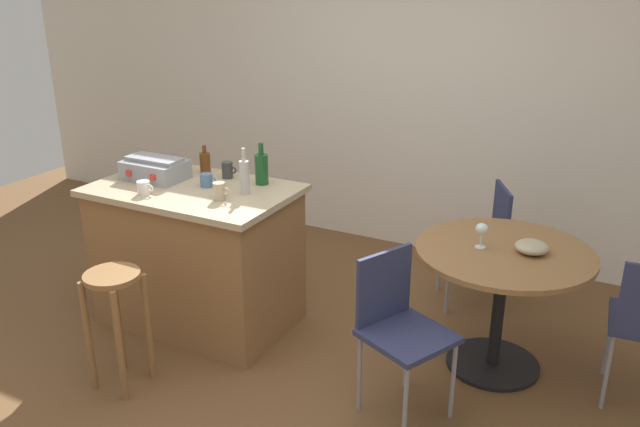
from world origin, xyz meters
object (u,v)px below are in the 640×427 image
at_px(folding_chair_far, 399,322).
at_px(cup_1, 144,188).
at_px(toolbox, 155,169).
at_px(kitchen_island, 198,255).
at_px(wine_glass, 482,230).
at_px(bottle_0, 244,176).
at_px(folding_chair_near, 482,236).
at_px(bottle_1, 205,162).
at_px(wooden_stool, 116,307).
at_px(cup_2, 207,180).
at_px(cup_3, 220,191).
at_px(cup_0, 228,170).
at_px(serving_bowl, 532,247).
at_px(bottle_2, 262,168).
at_px(dining_table, 502,278).

height_order(folding_chair_far, cup_1, cup_1).
bearing_deg(toolbox, kitchen_island, -5.47).
bearing_deg(wine_glass, kitchen_island, -169.31).
xyz_separation_m(toolbox, bottle_0, (0.68, 0.02, 0.04)).
relative_size(folding_chair_near, bottle_1, 4.48).
distance_m(wooden_stool, cup_1, 0.76).
relative_size(kitchen_island, bottle_0, 4.43).
relative_size(wooden_stool, cup_2, 6.01).
xyz_separation_m(kitchen_island, folding_chair_far, (1.49, -0.27, 0.05)).
xyz_separation_m(folding_chair_far, cup_3, (-1.20, 0.16, 0.47)).
bearing_deg(cup_0, serving_bowl, 3.61).
bearing_deg(kitchen_island, cup_3, -21.28).
xyz_separation_m(cup_1, serving_bowl, (2.17, 0.62, -0.19)).
bearing_deg(folding_chair_far, wooden_stool, -160.73).
height_order(bottle_1, cup_2, bottle_1).
bearing_deg(folding_chair_far, cup_1, 178.83).
relative_size(toolbox, bottle_0, 1.36).
bearing_deg(folding_chair_far, cup_3, 172.44).
relative_size(toolbox, cup_2, 3.39).
height_order(cup_2, serving_bowl, cup_2).
height_order(folding_chair_far, wine_glass, wine_glass).
bearing_deg(bottle_0, folding_chair_far, -15.70).
height_order(wooden_stool, bottle_0, bottle_0).
bearing_deg(bottle_0, wooden_stool, -111.09).
bearing_deg(serving_bowl, bottle_1, -177.27).
bearing_deg(cup_3, kitchen_island, 158.72).
height_order(folding_chair_far, cup_2, cup_2).
bearing_deg(toolbox, bottle_2, 18.73).
xyz_separation_m(bottle_0, cup_3, (-0.07, -0.16, -0.06)).
height_order(dining_table, serving_bowl, serving_bowl).
relative_size(toolbox, serving_bowl, 2.15).
xyz_separation_m(bottle_0, bottle_2, (-0.01, 0.21, -0.01)).
bearing_deg(bottle_0, serving_bowl, 11.58).
distance_m(folding_chair_far, bottle_0, 1.29).
relative_size(kitchen_island, wooden_stool, 1.83).
relative_size(bottle_1, cup_2, 1.66).
bearing_deg(cup_1, folding_chair_near, 37.23).
distance_m(cup_0, serving_bowl, 1.93).
distance_m(bottle_1, serving_bowl, 2.12).
relative_size(folding_chair_far, bottle_1, 4.57).
relative_size(cup_0, wine_glass, 0.75).
bearing_deg(dining_table, folding_chair_near, 111.81).
distance_m(folding_chair_near, bottle_0, 1.69).
height_order(cup_1, serving_bowl, cup_1).
distance_m(kitchen_island, bottle_0, 0.68).
relative_size(toolbox, cup_3, 3.58).
height_order(cup_2, cup_3, cup_3).
relative_size(folding_chair_far, wine_glass, 6.04).
bearing_deg(cup_0, bottle_2, -0.94).
distance_m(folding_chair_near, bottle_2, 1.57).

